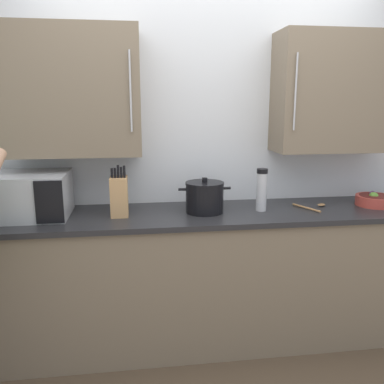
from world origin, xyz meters
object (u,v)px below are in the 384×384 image
(fruit_bowl, at_px, (375,200))
(thermos_flask, at_px, (262,190))
(wooden_spoon, at_px, (314,206))
(microwave_oven, at_px, (16,196))
(knife_block, at_px, (119,196))
(stock_pot, at_px, (205,197))

(fruit_bowl, bearing_deg, thermos_flask, -178.04)
(fruit_bowl, xyz_separation_m, wooden_spoon, (-0.46, -0.00, -0.03))
(microwave_oven, xyz_separation_m, knife_block, (0.64, -0.04, -0.01))
(stock_pot, bearing_deg, thermos_flask, -2.19)
(knife_block, distance_m, wooden_spoon, 1.34)
(knife_block, height_order, wooden_spoon, knife_block)
(microwave_oven, xyz_separation_m, thermos_flask, (1.58, -0.05, 0.00))
(stock_pot, bearing_deg, fruit_bowl, 0.66)
(thermos_flask, bearing_deg, fruit_bowl, 1.96)
(wooden_spoon, bearing_deg, microwave_oven, 179.34)
(microwave_oven, xyz_separation_m, stock_pot, (1.20, -0.03, -0.04))
(stock_pot, distance_m, wooden_spoon, 0.78)
(stock_pot, xyz_separation_m, fruit_bowl, (1.23, 0.01, -0.06))
(knife_block, bearing_deg, wooden_spoon, 0.85)
(microwave_oven, relative_size, thermos_flask, 2.90)
(fruit_bowl, bearing_deg, knife_block, -179.25)
(knife_block, relative_size, thermos_flask, 1.16)
(microwave_oven, distance_m, wooden_spoon, 1.98)
(knife_block, height_order, fruit_bowl, knife_block)
(microwave_oven, height_order, fruit_bowl, microwave_oven)
(thermos_flask, relative_size, fruit_bowl, 1.06)
(knife_block, bearing_deg, stock_pot, 0.92)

